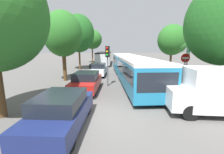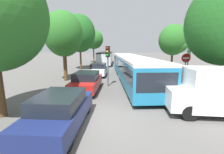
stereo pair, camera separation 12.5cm
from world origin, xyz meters
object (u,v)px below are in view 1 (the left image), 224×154
queued_car_navy (62,111)px  traffic_light (108,57)px  articulated_bus (130,66)px  queued_car_red (87,81)px  tree_left_far (79,34)px  tree_left_distant (92,40)px  no_entry_sign (185,65)px  queued_car_white (98,69)px  city_bus_rear (104,57)px  tree_right_mid (173,41)px  white_van (224,90)px  direction_sign_post (188,55)px  tree_left_mid (62,35)px

queued_car_navy → traffic_light: size_ratio=1.26×
articulated_bus → queued_car_navy: size_ratio=3.87×
queued_car_red → traffic_light: size_ratio=1.26×
queued_car_red → tree_left_far: bearing=16.5°
tree_left_far → tree_left_distant: (0.34, 10.83, -0.21)m
queued_car_navy → no_entry_sign: (7.72, 6.36, 1.13)m
queued_car_white → traffic_light: bearing=-163.1°
queued_car_white → tree_left_far: tree_left_far is taller
traffic_light → city_bus_rear: bearing=-160.6°
articulated_bus → queued_car_white: 4.18m
no_entry_sign → tree_right_mid: 9.39m
white_van → tree_right_mid: (2.45, 13.67, 2.97)m
white_van → direction_sign_post: size_ratio=1.42×
white_van → tree_left_far: (-10.70, 15.81, 3.99)m
direction_sign_post → tree_right_mid: 6.96m
white_van → no_entry_sign: 4.89m
articulated_bus → tree_left_distant: tree_left_distant is taller
tree_right_mid → tree_left_distant: bearing=134.6°
no_entry_sign → tree_right_mid: (2.22, 8.82, 2.33)m
queued_car_white → direction_sign_post: 9.62m
queued_car_navy → white_van: 7.65m
tree_right_mid → direction_sign_post: bearing=-98.9°
tree_left_distant → tree_right_mid: 18.25m
traffic_light → articulated_bus: bearing=158.3°
traffic_light → direction_sign_post: bearing=116.2°
tree_left_distant → articulated_bus: bearing=-70.0°
articulated_bus → city_bus_rear: 15.72m
articulated_bus → direction_sign_post: size_ratio=4.60×
traffic_light → no_entry_sign: (6.19, -0.62, -0.62)m
direction_sign_post → tree_right_mid: (1.04, 6.68, 1.64)m
articulated_bus → queued_car_navy: bearing=-24.8°
no_entry_sign → tree_left_mid: size_ratio=0.42×
no_entry_sign → tree_left_mid: (-10.61, 2.76, 2.57)m
queued_car_red → white_van: size_ratio=0.83×
tree_left_mid → white_van: bearing=-36.2°
city_bus_rear → white_van: size_ratio=2.21×
direction_sign_post → tree_left_mid: bearing=11.6°
city_bus_rear → direction_sign_post: direction_sign_post is taller
articulated_bus → tree_left_mid: tree_left_mid is taller
city_bus_rear → no_entry_sign: no_entry_sign is taller
city_bus_rear → direction_sign_post: (8.93, -16.75, 1.16)m
queued_car_red → queued_car_white: queued_car_red is taller
city_bus_rear → tree_right_mid: tree_right_mid is taller
queued_car_red → no_entry_sign: size_ratio=1.51×
queued_car_red → tree_left_far: (-3.21, 11.89, 4.49)m
queued_car_navy → direction_sign_post: bearing=-44.8°
city_bus_rear → tree_left_distant: tree_left_distant is taller
city_bus_rear → queued_car_navy: bearing=-180.0°
queued_car_white → white_van: white_van is taller
white_van → tree_left_mid: size_ratio=0.76×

